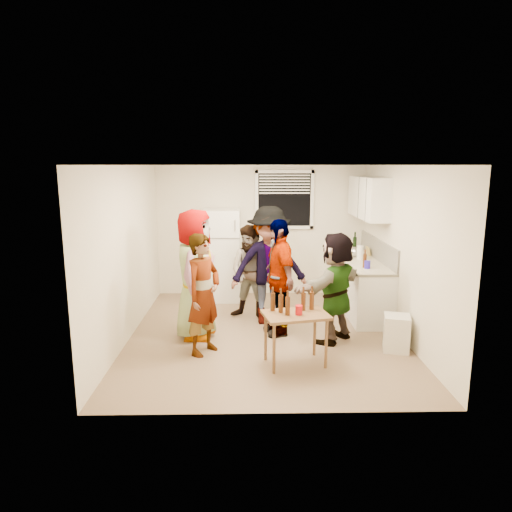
{
  "coord_description": "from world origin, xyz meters",
  "views": [
    {
      "loc": [
        -0.27,
        -6.51,
        2.5
      ],
      "look_at": [
        -0.13,
        0.25,
        1.15
      ],
      "focal_mm": 32.0,
      "sensor_mm": 36.0,
      "label": 1
    }
  ],
  "objects_px": {
    "serving_table": "(295,364)",
    "refrigerator": "(221,255)",
    "trash_bin": "(396,333)",
    "guest_back_right": "(269,322)",
    "guest_back_left": "(252,318)",
    "blue_cup": "(367,269)",
    "beer_bottle_counter": "(364,268)",
    "beer_bottle_table": "(303,310)",
    "kettle": "(355,257)",
    "guest_grey": "(197,336)",
    "guest_black": "(278,333)",
    "guest_orange": "(334,340)",
    "guest_stripe": "(205,352)",
    "red_cup": "(299,315)",
    "wine_bottle": "(354,252)"
  },
  "relations": [
    {
      "from": "blue_cup",
      "to": "guest_back_left",
      "type": "bearing_deg",
      "value": 171.51
    },
    {
      "from": "trash_bin",
      "to": "beer_bottle_counter",
      "type": "bearing_deg",
      "value": 98.15
    },
    {
      "from": "wine_bottle",
      "to": "trash_bin",
      "type": "relative_size",
      "value": 0.57
    },
    {
      "from": "guest_back_left",
      "to": "guest_orange",
      "type": "relative_size",
      "value": 0.98
    },
    {
      "from": "blue_cup",
      "to": "serving_table",
      "type": "distance_m",
      "value": 2.18
    },
    {
      "from": "guest_back_left",
      "to": "guest_back_right",
      "type": "xyz_separation_m",
      "value": [
        0.27,
        -0.19,
        0.0
      ]
    },
    {
      "from": "beer_bottle_counter",
      "to": "guest_black",
      "type": "height_order",
      "value": "beer_bottle_counter"
    },
    {
      "from": "blue_cup",
      "to": "trash_bin",
      "type": "distance_m",
      "value": 1.29
    },
    {
      "from": "guest_black",
      "to": "guest_orange",
      "type": "relative_size",
      "value": 1.09
    },
    {
      "from": "beer_bottle_counter",
      "to": "beer_bottle_table",
      "type": "distance_m",
      "value": 1.86
    },
    {
      "from": "wine_bottle",
      "to": "guest_orange",
      "type": "distance_m",
      "value": 2.44
    },
    {
      "from": "wine_bottle",
      "to": "guest_back_right",
      "type": "xyz_separation_m",
      "value": [
        -1.67,
        -1.33,
        -0.9
      ]
    },
    {
      "from": "kettle",
      "to": "trash_bin",
      "type": "distance_m",
      "value": 2.15
    },
    {
      "from": "guest_black",
      "to": "guest_back_right",
      "type": "bearing_deg",
      "value": -179.85
    },
    {
      "from": "trash_bin",
      "to": "guest_stripe",
      "type": "relative_size",
      "value": 0.3
    },
    {
      "from": "trash_bin",
      "to": "guest_back_right",
      "type": "relative_size",
      "value": 0.26
    },
    {
      "from": "beer_bottle_table",
      "to": "guest_orange",
      "type": "height_order",
      "value": "beer_bottle_table"
    },
    {
      "from": "kettle",
      "to": "guest_back_left",
      "type": "height_order",
      "value": "kettle"
    },
    {
      "from": "guest_back_left",
      "to": "refrigerator",
      "type": "bearing_deg",
      "value": 137.2
    },
    {
      "from": "beer_bottle_counter",
      "to": "guest_back_right",
      "type": "bearing_deg",
      "value": 179.79
    },
    {
      "from": "kettle",
      "to": "guest_orange",
      "type": "distance_m",
      "value": 2.01
    },
    {
      "from": "wine_bottle",
      "to": "red_cup",
      "type": "xyz_separation_m",
      "value": [
        -1.38,
        -2.96,
        -0.23
      ]
    },
    {
      "from": "red_cup",
      "to": "guest_stripe",
      "type": "distance_m",
      "value": 1.46
    },
    {
      "from": "kettle",
      "to": "guest_stripe",
      "type": "height_order",
      "value": "kettle"
    },
    {
      "from": "guest_grey",
      "to": "refrigerator",
      "type": "bearing_deg",
      "value": 0.72
    },
    {
      "from": "beer_bottle_table",
      "to": "guest_orange",
      "type": "bearing_deg",
      "value": 50.17
    },
    {
      "from": "guest_back_right",
      "to": "blue_cup",
      "type": "bearing_deg",
      "value": -10.61
    },
    {
      "from": "trash_bin",
      "to": "guest_orange",
      "type": "xyz_separation_m",
      "value": [
        -0.78,
        0.38,
        -0.25
      ]
    },
    {
      "from": "blue_cup",
      "to": "guest_back_right",
      "type": "relative_size",
      "value": 0.07
    },
    {
      "from": "kettle",
      "to": "blue_cup",
      "type": "distance_m",
      "value": 0.94
    },
    {
      "from": "guest_back_left",
      "to": "guest_stripe",
      "type": "bearing_deg",
      "value": -94.03
    },
    {
      "from": "wine_bottle",
      "to": "beer_bottle_table",
      "type": "height_order",
      "value": "wine_bottle"
    },
    {
      "from": "serving_table",
      "to": "beer_bottle_table",
      "type": "xyz_separation_m",
      "value": [
        0.11,
        0.14,
        0.67
      ]
    },
    {
      "from": "serving_table",
      "to": "refrigerator",
      "type": "bearing_deg",
      "value": 110.29
    },
    {
      "from": "refrigerator",
      "to": "blue_cup",
      "type": "bearing_deg",
      "value": -30.98
    },
    {
      "from": "beer_bottle_counter",
      "to": "guest_back_left",
      "type": "bearing_deg",
      "value": 173.62
    },
    {
      "from": "kettle",
      "to": "guest_grey",
      "type": "xyz_separation_m",
      "value": [
        -2.67,
        -1.46,
        -0.9
      ]
    },
    {
      "from": "trash_bin",
      "to": "beer_bottle_table",
      "type": "xyz_separation_m",
      "value": [
        -1.32,
        -0.27,
        0.42
      ]
    },
    {
      "from": "trash_bin",
      "to": "guest_orange",
      "type": "bearing_deg",
      "value": 154.31
    },
    {
      "from": "serving_table",
      "to": "guest_black",
      "type": "distance_m",
      "value": 1.11
    },
    {
      "from": "trash_bin",
      "to": "serving_table",
      "type": "xyz_separation_m",
      "value": [
        -1.43,
        -0.41,
        -0.25
      ]
    },
    {
      "from": "wine_bottle",
      "to": "guest_back_right",
      "type": "distance_m",
      "value": 2.32
    },
    {
      "from": "refrigerator",
      "to": "red_cup",
      "type": "relative_size",
      "value": 14.25
    },
    {
      "from": "serving_table",
      "to": "guest_back_left",
      "type": "bearing_deg",
      "value": 106.46
    },
    {
      "from": "beer_bottle_table",
      "to": "guest_back_left",
      "type": "height_order",
      "value": "beer_bottle_table"
    },
    {
      "from": "guest_black",
      "to": "red_cup",
      "type": "bearing_deg",
      "value": -5.48
    },
    {
      "from": "refrigerator",
      "to": "guest_orange",
      "type": "height_order",
      "value": "refrigerator"
    },
    {
      "from": "trash_bin",
      "to": "guest_back_right",
      "type": "height_order",
      "value": "trash_bin"
    },
    {
      "from": "blue_cup",
      "to": "refrigerator",
      "type": "bearing_deg",
      "value": 149.02
    },
    {
      "from": "refrigerator",
      "to": "beer_bottle_table",
      "type": "xyz_separation_m",
      "value": [
        1.2,
        -2.8,
        -0.18
      ]
    }
  ]
}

